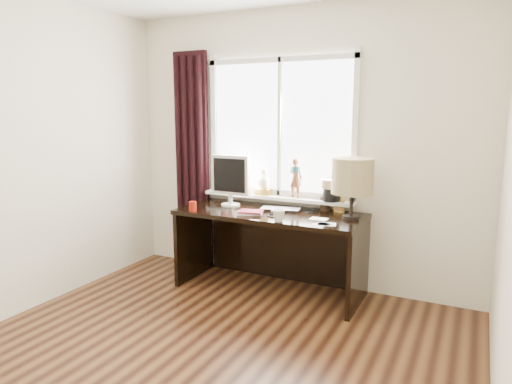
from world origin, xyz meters
The scene contains 14 objects.
wall_back centered at (0.00, 2.00, 1.30)m, with size 3.50×2.60×0.00m, color beige.
laptop centered at (-0.03, 1.71, 0.76)m, with size 0.36×0.23×0.03m, color silver.
mug centered at (0.12, 1.33, 0.80)m, with size 0.11×0.10×0.11m, color white.
red_cup centered at (-0.74, 1.35, 0.80)m, with size 0.07×0.07×0.09m, color maroon.
window centered at (-0.14, 1.95, 1.31)m, with size 1.52×0.21×1.40m.
curtain centered at (-1.13, 1.91, 1.12)m, with size 0.38×0.09×2.25m.
desk centered at (-0.10, 1.73, 0.51)m, with size 1.70×0.70×0.75m.
monitor centered at (-0.56, 1.71, 1.03)m, with size 0.40×0.18×0.49m.
notebook_stack centered at (-0.22, 1.48, 0.77)m, with size 0.27×0.23×0.03m.
brush_holder centered at (0.33, 1.91, 0.81)m, with size 0.09×0.09×0.25m.
icon_frame centered at (0.47, 1.89, 0.81)m, with size 0.10×0.04×0.13m.
table_lamp centered at (0.63, 1.69, 1.11)m, with size 0.35×0.35×0.52m.
loose_papers centered at (0.46, 1.46, 0.75)m, with size 0.28×0.32×0.00m.
desk_cables centered at (0.13, 1.67, 0.75)m, with size 0.36×0.45×0.01m.
Camera 1 is at (1.59, -2.05, 1.67)m, focal length 32.00 mm.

